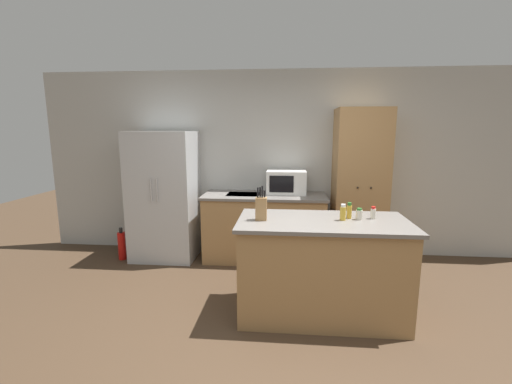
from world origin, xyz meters
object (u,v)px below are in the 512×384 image
(refrigerator, at_px, (165,195))
(spice_bottle_green_herb, at_px, (359,214))
(spice_bottle_amber_oil, at_px, (343,213))
(knife_block, at_px, (261,208))
(fire_extinguisher, at_px, (122,245))
(pantry_cabinet, at_px, (359,187))
(spice_bottle_tall_dark, at_px, (349,211))
(microwave, at_px, (286,182))
(spice_bottle_short_red, at_px, (373,213))

(refrigerator, relative_size, spice_bottle_green_herb, 15.93)
(spice_bottle_amber_oil, xyz_separation_m, spice_bottle_green_herb, (0.16, 0.04, -0.02))
(knife_block, xyz_separation_m, spice_bottle_amber_oil, (0.76, 0.06, -0.04))
(fire_extinguisher, bearing_deg, spice_bottle_amber_oil, -23.09)
(pantry_cabinet, height_order, knife_block, pantry_cabinet)
(refrigerator, distance_m, spice_bottle_tall_dark, 2.63)
(spice_bottle_tall_dark, bearing_deg, pantry_cabinet, 74.95)
(spice_bottle_tall_dark, bearing_deg, microwave, 112.65)
(refrigerator, distance_m, pantry_cabinet, 2.66)
(microwave, bearing_deg, spice_bottle_amber_oil, -70.68)
(spice_bottle_tall_dark, xyz_separation_m, fire_extinguisher, (-2.86, 1.12, -0.82))
(refrigerator, height_order, spice_bottle_amber_oil, refrigerator)
(pantry_cabinet, relative_size, microwave, 3.86)
(pantry_cabinet, height_order, microwave, pantry_cabinet)
(microwave, bearing_deg, spice_bottle_short_red, -60.04)
(spice_bottle_tall_dark, bearing_deg, spice_bottle_green_herb, -23.72)
(pantry_cabinet, relative_size, knife_block, 6.33)
(pantry_cabinet, xyz_separation_m, spice_bottle_tall_dark, (-0.37, -1.37, -0.01))
(spice_bottle_green_herb, bearing_deg, spice_bottle_amber_oil, -166.72)
(knife_block, distance_m, spice_bottle_green_herb, 0.92)
(pantry_cabinet, bearing_deg, spice_bottle_green_herb, -101.35)
(spice_bottle_short_red, distance_m, spice_bottle_amber_oil, 0.31)
(spice_bottle_short_red, xyz_separation_m, spice_bottle_amber_oil, (-0.29, -0.08, 0.02))
(refrigerator, distance_m, knife_block, 2.05)
(pantry_cabinet, height_order, spice_bottle_amber_oil, pantry_cabinet)
(microwave, height_order, spice_bottle_green_herb, microwave)
(refrigerator, height_order, spice_bottle_tall_dark, refrigerator)
(knife_block, distance_m, spice_bottle_short_red, 1.07)
(spice_bottle_short_red, distance_m, fire_extinguisher, 3.38)
(microwave, bearing_deg, pantry_cabinet, -4.37)
(refrigerator, bearing_deg, fire_extinguisher, -162.30)
(refrigerator, height_order, spice_bottle_green_herb, refrigerator)
(spice_bottle_short_red, relative_size, spice_bottle_amber_oil, 0.77)
(spice_bottle_tall_dark, height_order, fire_extinguisher, spice_bottle_tall_dark)
(refrigerator, relative_size, microwave, 3.31)
(fire_extinguisher, bearing_deg, spice_bottle_tall_dark, -21.31)
(spice_bottle_green_herb, bearing_deg, refrigerator, 150.55)
(spice_bottle_short_red, relative_size, fire_extinguisher, 0.26)
(pantry_cabinet, bearing_deg, spice_bottle_short_red, -96.00)
(spice_bottle_green_herb, bearing_deg, knife_block, -173.92)
(spice_bottle_tall_dark, bearing_deg, spice_bottle_amber_oil, -133.35)
(fire_extinguisher, bearing_deg, refrigerator, 17.70)
(pantry_cabinet, distance_m, spice_bottle_amber_oil, 1.51)
(pantry_cabinet, distance_m, fire_extinguisher, 3.35)
(microwave, relative_size, spice_bottle_tall_dark, 3.45)
(pantry_cabinet, xyz_separation_m, spice_bottle_amber_oil, (-0.44, -1.44, -0.01))
(pantry_cabinet, xyz_separation_m, knife_block, (-1.20, -1.50, 0.04))
(knife_block, bearing_deg, pantry_cabinet, 51.46)
(refrigerator, bearing_deg, spice_bottle_green_herb, -29.45)
(fire_extinguisher, bearing_deg, pantry_cabinet, 4.44)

